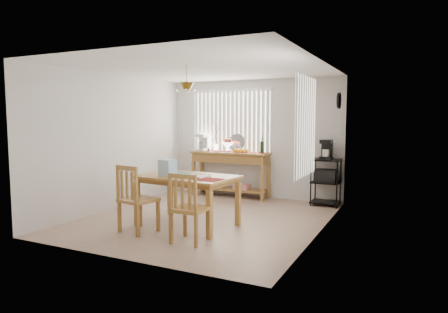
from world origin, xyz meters
The scene contains 10 objects.
ground centered at (0.00, 0.00, -0.01)m, with size 4.00×4.50×0.01m, color tan.
room_shell centered at (0.00, 0.02, 1.69)m, with size 4.20×4.70×2.70m.
sideboard centered at (-0.42, 1.98, 0.76)m, with size 1.79×0.50×1.01m.
sideboard_items centered at (-0.71, 1.99, 1.16)m, with size 1.70×0.43×0.77m.
wire_cart centered at (1.68, 1.99, 0.57)m, with size 0.55×0.44×0.94m.
cart_items centered at (1.68, 2.00, 1.12)m, with size 0.22×0.27×0.39m.
dining_table centered at (-0.04, -0.53, 0.73)m, with size 1.63×1.13×0.83m.
table_items centered at (-0.20, -0.65, 0.93)m, with size 1.18×0.65×0.26m.
chair_left centered at (-0.55, -1.21, 0.52)m, with size 0.57×0.57×1.05m.
chair_right centered at (0.45, -1.32, 0.49)m, with size 0.48×0.48×1.00m.
Camera 1 is at (3.30, -6.05, 1.76)m, focal length 32.00 mm.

